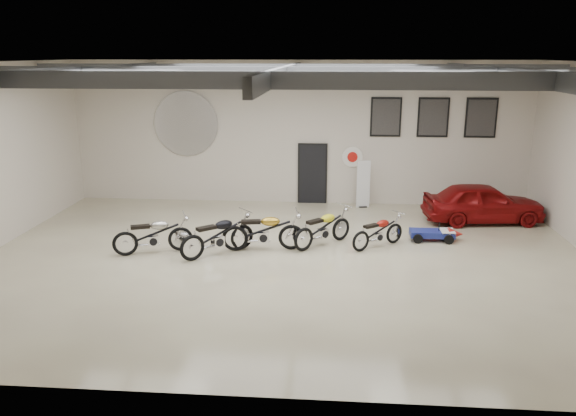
# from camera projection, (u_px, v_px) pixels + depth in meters

# --- Properties ---
(floor) EXTENTS (16.00, 12.00, 0.01)m
(floor) POSITION_uv_depth(u_px,v_px,m) (284.00, 261.00, 14.58)
(floor) COLOR beige
(floor) RESTS_ON ground
(ceiling) EXTENTS (16.00, 12.00, 0.01)m
(ceiling) POSITION_uv_depth(u_px,v_px,m) (284.00, 63.00, 13.25)
(ceiling) COLOR slate
(ceiling) RESTS_ON back_wall
(back_wall) EXTENTS (16.00, 0.02, 5.00)m
(back_wall) POSITION_uv_depth(u_px,v_px,m) (299.00, 133.00, 19.68)
(back_wall) COLOR beige
(back_wall) RESTS_ON floor
(ceiling_beams) EXTENTS (15.80, 11.80, 0.32)m
(ceiling_beams) POSITION_uv_depth(u_px,v_px,m) (284.00, 73.00, 13.31)
(ceiling_beams) COLOR #585A5F
(ceiling_beams) RESTS_ON ceiling
(door) EXTENTS (0.92, 0.08, 2.10)m
(door) POSITION_uv_depth(u_px,v_px,m) (312.00, 174.00, 19.98)
(door) COLOR black
(door) RESTS_ON back_wall
(logo_plaque) EXTENTS (2.30, 0.06, 1.16)m
(logo_plaque) POSITION_uv_depth(u_px,v_px,m) (186.00, 124.00, 19.85)
(logo_plaque) COLOR silver
(logo_plaque) RESTS_ON back_wall
(poster_left) EXTENTS (1.05, 0.08, 1.35)m
(poster_left) POSITION_uv_depth(u_px,v_px,m) (386.00, 117.00, 19.25)
(poster_left) COLOR black
(poster_left) RESTS_ON back_wall
(poster_mid) EXTENTS (1.05, 0.08, 1.35)m
(poster_mid) POSITION_uv_depth(u_px,v_px,m) (433.00, 117.00, 19.13)
(poster_mid) COLOR black
(poster_mid) RESTS_ON back_wall
(poster_right) EXTENTS (1.05, 0.08, 1.35)m
(poster_right) POSITION_uv_depth(u_px,v_px,m) (481.00, 118.00, 19.01)
(poster_right) COLOR black
(poster_right) RESTS_ON back_wall
(oil_sign) EXTENTS (0.72, 0.10, 0.72)m
(oil_sign) POSITION_uv_depth(u_px,v_px,m) (352.00, 157.00, 19.70)
(oil_sign) COLOR white
(oil_sign) RESTS_ON back_wall
(banner_stand) EXTENTS (0.50, 0.29, 1.73)m
(banner_stand) POSITION_uv_depth(u_px,v_px,m) (363.00, 183.00, 19.46)
(banner_stand) COLOR white
(banner_stand) RESTS_ON floor
(motorcycle_silver) EXTENTS (2.16, 1.33, 1.08)m
(motorcycle_silver) POSITION_uv_depth(u_px,v_px,m) (153.00, 234.00, 15.01)
(motorcycle_silver) COLOR silver
(motorcycle_silver) RESTS_ON floor
(motorcycle_black) EXTENTS (2.07, 1.91, 1.12)m
(motorcycle_black) POSITION_uv_depth(u_px,v_px,m) (218.00, 235.00, 14.89)
(motorcycle_black) COLOR silver
(motorcycle_black) RESTS_ON floor
(motorcycle_gold) EXTENTS (2.27, 0.99, 1.14)m
(motorcycle_gold) POSITION_uv_depth(u_px,v_px,m) (263.00, 230.00, 15.24)
(motorcycle_gold) COLOR silver
(motorcycle_gold) RESTS_ON floor
(motorcycle_yellow) EXTENTS (1.90, 1.88, 1.06)m
(motorcycle_yellow) POSITION_uv_depth(u_px,v_px,m) (323.00, 227.00, 15.63)
(motorcycle_yellow) COLOR silver
(motorcycle_yellow) RESTS_ON floor
(motorcycle_red) EXTENTS (1.74, 1.54, 0.93)m
(motorcycle_red) POSITION_uv_depth(u_px,v_px,m) (378.00, 231.00, 15.50)
(motorcycle_red) COLOR silver
(motorcycle_red) RESTS_ON floor
(go_kart) EXTENTS (1.54, 0.69, 0.56)m
(go_kart) POSITION_uv_depth(u_px,v_px,m) (437.00, 231.00, 16.10)
(go_kart) COLOR navy
(go_kart) RESTS_ON floor
(vintage_car) EXTENTS (1.91, 3.87, 1.27)m
(vintage_car) POSITION_uv_depth(u_px,v_px,m) (483.00, 203.00, 17.80)
(vintage_car) COLOR maroon
(vintage_car) RESTS_ON floor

